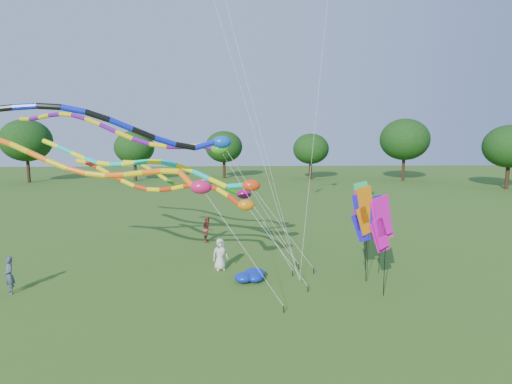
{
  "coord_description": "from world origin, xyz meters",
  "views": [
    {
      "loc": [
        -0.48,
        -15.94,
        7.45
      ],
      "look_at": [
        0.34,
        3.07,
        4.8
      ],
      "focal_mm": 30.0,
      "sensor_mm": 36.0,
      "label": 1
    }
  ],
  "objects_px": {
    "blue_nylon_heap": "(243,276)",
    "person_b": "(9,275)",
    "person_c": "(208,229)",
    "tube_kite_orange": "(101,167)",
    "tube_kite_red": "(181,189)",
    "person_a": "(220,254)"
  },
  "relations": [
    {
      "from": "blue_nylon_heap",
      "to": "person_b",
      "type": "relative_size",
      "value": 0.94
    },
    {
      "from": "person_c",
      "to": "tube_kite_orange",
      "type": "bearing_deg",
      "value": 153.93
    },
    {
      "from": "tube_kite_orange",
      "to": "person_b",
      "type": "relative_size",
      "value": 8.71
    },
    {
      "from": "tube_kite_red",
      "to": "blue_nylon_heap",
      "type": "height_order",
      "value": "tube_kite_red"
    },
    {
      "from": "person_b",
      "to": "person_c",
      "type": "distance_m",
      "value": 12.62
    },
    {
      "from": "tube_kite_orange",
      "to": "person_b",
      "type": "distance_m",
      "value": 6.79
    },
    {
      "from": "tube_kite_orange",
      "to": "person_c",
      "type": "bearing_deg",
      "value": 84.75
    },
    {
      "from": "blue_nylon_heap",
      "to": "person_b",
      "type": "height_order",
      "value": "person_b"
    },
    {
      "from": "tube_kite_orange",
      "to": "person_c",
      "type": "xyz_separation_m",
      "value": [
        4.02,
        9.47,
        -5.06
      ]
    },
    {
      "from": "person_c",
      "to": "tube_kite_red",
      "type": "bearing_deg",
      "value": 169.65
    },
    {
      "from": "person_b",
      "to": "person_a",
      "type": "bearing_deg",
      "value": 64.88
    },
    {
      "from": "tube_kite_red",
      "to": "tube_kite_orange",
      "type": "distance_m",
      "value": 4.4
    },
    {
      "from": "blue_nylon_heap",
      "to": "tube_kite_red",
      "type": "bearing_deg",
      "value": 159.92
    },
    {
      "from": "person_a",
      "to": "tube_kite_orange",
      "type": "bearing_deg",
      "value": -166.88
    },
    {
      "from": "person_c",
      "to": "person_b",
      "type": "bearing_deg",
      "value": 134.25
    },
    {
      "from": "blue_nylon_heap",
      "to": "person_a",
      "type": "height_order",
      "value": "person_a"
    },
    {
      "from": "tube_kite_orange",
      "to": "person_c",
      "type": "distance_m",
      "value": 11.47
    },
    {
      "from": "person_b",
      "to": "person_c",
      "type": "height_order",
      "value": "person_b"
    },
    {
      "from": "person_a",
      "to": "person_b",
      "type": "bearing_deg",
      "value": 178.3
    },
    {
      "from": "tube_kite_red",
      "to": "person_b",
      "type": "distance_m",
      "value": 8.9
    },
    {
      "from": "tube_kite_red",
      "to": "tube_kite_orange",
      "type": "height_order",
      "value": "tube_kite_orange"
    },
    {
      "from": "blue_nylon_heap",
      "to": "person_a",
      "type": "relative_size",
      "value": 0.95
    }
  ]
}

